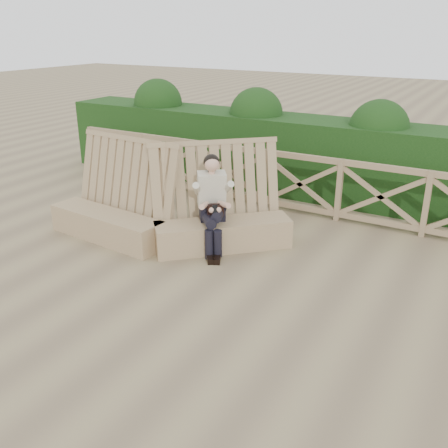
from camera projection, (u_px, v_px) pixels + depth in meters
The scene contains 5 objects.
ground at pixel (194, 297), 6.31m from camera, with size 60.00×60.00×0.00m, color brown.
bench at pixel (165, 218), 7.80m from camera, with size 3.75×2.02×1.58m.
woman at pixel (212, 201), 7.42m from camera, with size 0.75×0.91×1.45m.
guardrail at pixel (300, 184), 8.92m from camera, with size 10.10×0.09×1.10m.
hedge at pixel (323, 159), 9.81m from camera, with size 12.00×1.20×1.50m, color black.
Camera 1 is at (3.09, -4.59, 3.21)m, focal length 40.00 mm.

